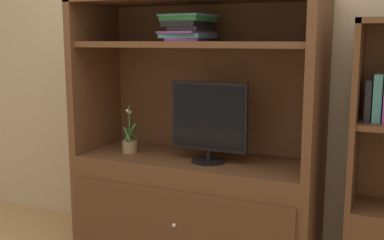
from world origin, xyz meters
TOP-DOWN VIEW (x-y plane):
  - painted_rear_wall at (0.00, 0.75)m, footprint 6.00×0.10m
  - media_console at (0.00, 0.41)m, footprint 1.53×0.60m
  - tv_monitor at (0.12, 0.34)m, footprint 0.48×0.21m
  - potted_plant at (-0.45, 0.35)m, footprint 0.10×0.11m
  - magazine_stack at (-0.05, 0.40)m, footprint 0.31×0.35m

SIDE VIEW (x-z plane):
  - media_console at x=0.00m, z-range -0.31..1.36m
  - potted_plant at x=-0.45m, z-range 0.56..0.88m
  - tv_monitor at x=0.12m, z-range 0.68..1.17m
  - painted_rear_wall at x=0.00m, z-range 0.00..2.80m
  - magazine_stack at x=-0.05m, z-range 1.40..1.56m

